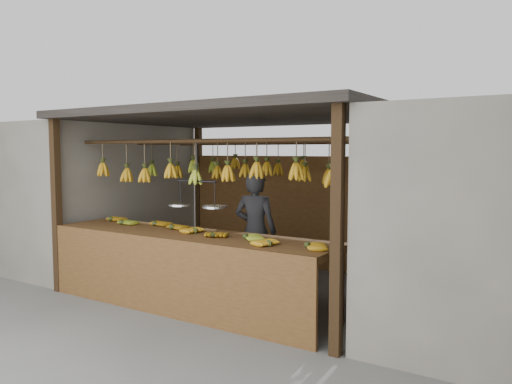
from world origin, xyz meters
The scene contains 8 objects.
ground centered at (0.00, 0.00, 0.00)m, with size 80.00×80.00×0.00m, color #5B5B57.
stall centered at (0.00, 0.33, 1.97)m, with size 4.30×3.30×2.40m.
neighbor_left centered at (-3.60, 0.00, 1.15)m, with size 3.00×3.00×2.30m, color slate.
counter centered at (-0.07, -1.23, 0.72)m, with size 3.78×0.86×0.96m.
hanging_bananas centered at (0.00, 0.00, 1.61)m, with size 3.59×2.22×0.40m.
balance_scale centered at (-0.02, -1.00, 1.26)m, with size 0.78×0.33×0.79m.
vendor centered at (0.21, -0.05, 0.80)m, with size 0.59×0.39×1.61m, color #262628.
bag_bundles centered at (1.94, 1.35, 1.01)m, with size 0.08×0.26×1.25m.
Camera 1 is at (3.75, -5.66, 1.88)m, focal length 35.00 mm.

